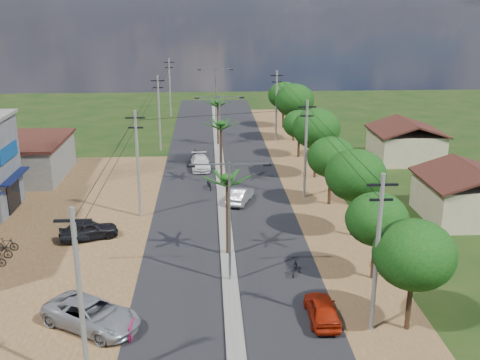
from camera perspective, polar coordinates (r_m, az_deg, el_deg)
The scene contains 38 objects.
ground at distance 36.68m, azimuth -1.03°, elevation -10.31°, with size 160.00×160.00×0.00m, color black.
road at distance 50.40m, azimuth -1.74°, elevation -2.28°, with size 12.00×110.00×0.04m, color black.
median at distance 53.21m, azimuth -1.83°, elevation -1.11°, with size 1.00×90.00×0.18m, color #605E56.
dirt_lot_west at distance 45.98m, azimuth -20.58°, elevation -5.48°, with size 18.00×46.00×0.04m, color brown.
dirt_shoulder_east at distance 51.32m, azimuth 7.80°, elevation -2.07°, with size 5.00×90.00×0.03m, color brown.
low_shed at distance 61.65m, azimuth -21.94°, elevation 2.05°, with size 10.40×10.40×3.95m.
house_east_near at distance 49.66m, azimuth 22.16°, elevation -1.04°, with size 7.60×7.50×4.60m.
house_east_far at distance 66.02m, azimuth 16.47°, elevation 3.97°, with size 7.60×7.50×4.60m.
tree_east_a at distance 31.18m, azimuth 17.27°, elevation -7.25°, with size 4.40×4.40×6.37m.
tree_east_b at distance 36.47m, azimuth 13.72°, elevation -3.90°, with size 4.00×4.00×5.83m.
tree_east_c at distance 42.68m, azimuth 11.66°, elevation 0.49°, with size 4.60×4.60×6.83m.
tree_east_d at distance 49.28m, azimuth 9.25°, elevation 2.30°, with size 4.20×4.20×6.13m.
tree_east_e at distance 56.75m, azimuth 7.78°, elevation 5.17°, with size 4.80×4.80×7.14m.
tree_east_f at distance 64.62m, azimuth 6.05°, elevation 5.67°, with size 3.80×3.80×5.52m.
tree_east_g at distance 72.23m, azimuth 5.55°, elevation 8.04°, with size 5.00×5.00×7.38m.
tree_east_h at distance 80.09m, azimuth 4.45°, elevation 8.58°, with size 4.40×4.40×6.52m.
palm_median_near at distance 38.22m, azimuth -1.33°, elevation -0.12°, with size 2.00×2.00×6.15m.
palm_median_mid at distance 53.59m, azimuth -1.95°, elevation 5.48°, with size 2.00×2.00×6.55m.
palm_median_far at distance 69.42m, azimuth -2.29°, elevation 7.74°, with size 2.00×2.00×5.85m.
streetlight_near at distance 34.69m, azimuth -1.08°, elevation -3.31°, with size 5.10×0.18×8.00m.
streetlight_mid at distance 58.71m, azimuth -2.07°, elevation 5.44°, with size 5.10×0.18×8.00m.
streetlight_far at distance 83.31m, azimuth -2.49°, elevation 9.07°, with size 5.10×0.18×8.00m.
utility_pole_w_a at distance 26.24m, azimuth -15.92°, elevation -11.39°, with size 1.60×0.24×9.00m.
utility_pole_w_b at distance 46.44m, azimuth -10.35°, elevation 1.82°, with size 1.60×0.24×9.00m.
utility_pole_w_c at distance 67.77m, azimuth -8.22°, elevation 6.90°, with size 1.60×0.24×9.00m.
utility_pole_w_d at distance 88.44m, azimuth -7.15°, elevation 9.43°, with size 1.60×0.24×9.00m.
utility_pole_e_a at distance 30.44m, azimuth 13.76°, elevation -7.01°, with size 1.60×0.24×9.00m.
utility_pole_e_b at distance 50.70m, azimuth 6.70°, elevation 3.33°, with size 1.60×0.24×9.00m.
utility_pole_e_c at distance 72.00m, azimuth 3.71°, elevation 7.67°, with size 1.60×0.24×9.00m.
car_red_near at distance 32.68m, azimuth 8.35°, elevation -12.90°, with size 1.62×4.02×1.37m, color #931B08.
car_silver_mid at distance 50.08m, azimuth -0.02°, elevation -1.58°, with size 1.48×4.23×1.39m, color gray.
car_white_far at distance 60.36m, azimuth -4.04°, elevation 1.74°, with size 1.93×4.75×1.38m, color silver.
car_parked_silver at distance 32.70m, azimuth -14.82°, elevation -13.11°, with size 2.63×5.71×1.59m, color gray.
car_parked_dark at distance 44.02m, azimuth -15.12°, elevation -4.95°, with size 1.74×4.32×1.47m, color black.
moto_rider_east at distance 37.61m, azimuth 5.54°, elevation -8.85°, with size 0.62×1.77×0.93m, color black.
moto_rider_west_a at distance 53.85m, azimuth -3.14°, elevation -0.46°, with size 0.63×1.82×0.96m, color black.
moto_rider_west_b at distance 64.28m, azimuth -4.50°, elevation 2.60°, with size 0.52×1.85×1.11m, color black.
roadside_sign at distance 31.53m, azimuth -10.95°, elevation -14.79°, with size 0.20×1.10×0.91m.
Camera 1 is at (-1.24, -32.37, 17.20)m, focal length 42.00 mm.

